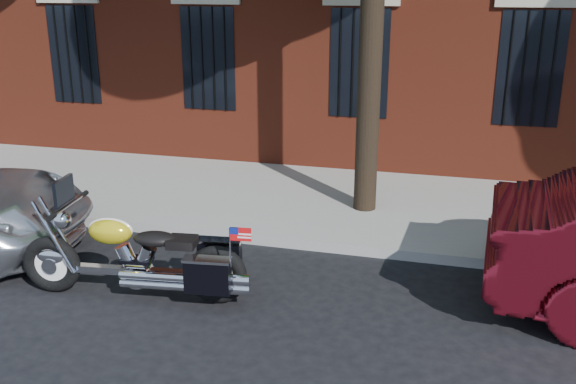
# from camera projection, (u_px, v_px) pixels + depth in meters

# --- Properties ---
(ground) EXTENTS (120.00, 120.00, 0.00)m
(ground) POSITION_uv_depth(u_px,v_px,m) (289.00, 292.00, 7.94)
(ground) COLOR black
(ground) RESTS_ON ground
(curb) EXTENTS (40.00, 0.16, 0.15)m
(curb) POSITION_uv_depth(u_px,v_px,m) (313.00, 244.00, 9.18)
(curb) COLOR gray
(curb) RESTS_ON ground
(sidewalk) EXTENTS (40.00, 3.60, 0.15)m
(sidewalk) POSITION_uv_depth(u_px,v_px,m) (338.00, 203.00, 10.90)
(sidewalk) COLOR gray
(sidewalk) RESTS_ON ground
(motorcycle) EXTENTS (2.95, 1.03, 1.47)m
(motorcycle) POSITION_uv_depth(u_px,v_px,m) (144.00, 260.00, 7.62)
(motorcycle) COLOR black
(motorcycle) RESTS_ON ground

